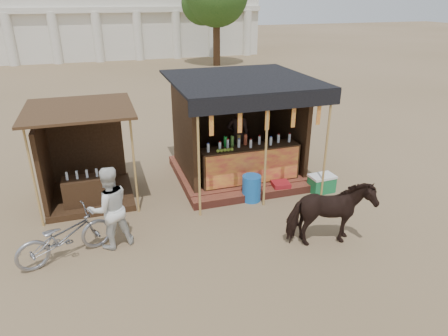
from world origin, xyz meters
TOP-DOWN VIEW (x-y plane):
  - ground at (0.00, 0.00)m, footprint 120.00×120.00m
  - main_stall at (1.00, 3.36)m, footprint 3.60×3.61m
  - secondary_stall at (-3.17, 3.24)m, footprint 2.40×2.40m
  - cow at (1.58, -0.39)m, footprint 1.74×0.95m
  - motorbike at (-3.48, 0.76)m, footprint 1.96×1.25m
  - bystander at (-2.60, 0.92)m, footprint 0.98×0.85m
  - blue_barrel at (0.81, 1.88)m, footprint 0.51×0.51m
  - red_crate at (1.66, 2.00)m, footprint 0.47×0.43m
  - cooler at (2.72, 1.77)m, footprint 0.66×0.47m
  - background_building at (-2.00, 29.94)m, footprint 26.00×7.45m

SIDE VIEW (x-z plane):
  - ground at x=0.00m, z-range 0.00..0.00m
  - red_crate at x=1.66m, z-range 0.00..0.32m
  - cooler at x=2.72m, z-range 0.00..0.46m
  - blue_barrel at x=0.81m, z-range 0.00..0.66m
  - motorbike at x=-3.48m, z-range 0.00..0.97m
  - cow at x=1.58m, z-range 0.00..1.41m
  - secondary_stall at x=-3.17m, z-range -0.34..2.04m
  - bystander at x=-2.60m, z-range 0.00..1.74m
  - main_stall at x=1.00m, z-range -0.36..2.42m
  - background_building at x=-2.00m, z-range -0.11..8.07m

